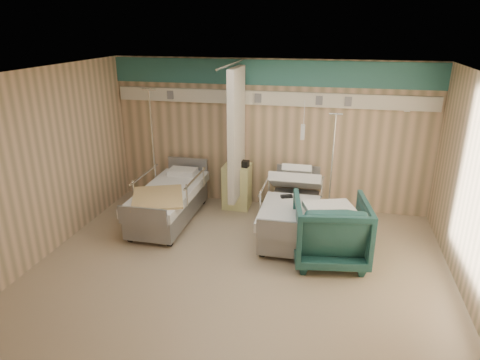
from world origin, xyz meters
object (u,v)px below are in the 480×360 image
object	(u,v)px
bedside_cabinet	(237,186)
visitor_armchair	(330,230)
bed_right	(291,216)
bed_left	(169,205)
iv_stand_right	(329,197)
iv_stand_left	(155,178)

from	to	relation	value
bedside_cabinet	visitor_armchair	xyz separation A→B (m)	(1.80, -1.65, 0.07)
visitor_armchair	bed_right	bearing A→B (deg)	-58.08
bed_left	visitor_armchair	bearing A→B (deg)	-14.74
bed_right	bed_left	size ratio (longest dim) A/B	1.00
bedside_cabinet	iv_stand_right	size ratio (longest dim) A/B	0.44
iv_stand_right	visitor_armchair	bearing A→B (deg)	-88.41
visitor_armchair	iv_stand_right	world-z (taller)	iv_stand_right
bedside_cabinet	iv_stand_left	bearing A→B (deg)	-179.63
bedside_cabinet	visitor_armchair	bearing A→B (deg)	-42.51
bedside_cabinet	iv_stand_left	xyz separation A→B (m)	(-1.69, -0.01, 0.03)
bedside_cabinet	iv_stand_left	distance (m)	1.69
iv_stand_right	iv_stand_left	world-z (taller)	iv_stand_left
bed_left	bedside_cabinet	world-z (taller)	bedside_cabinet
bed_left	iv_stand_left	bearing A→B (deg)	125.57
bed_left	visitor_armchair	size ratio (longest dim) A/B	1.98
bed_right	bedside_cabinet	distance (m)	1.46
iv_stand_right	iv_stand_left	bearing A→B (deg)	178.20
bed_left	bedside_cabinet	bearing A→B (deg)	40.60
bedside_cabinet	iv_stand_right	world-z (taller)	iv_stand_right
bedside_cabinet	iv_stand_right	xyz separation A→B (m)	(1.76, -0.12, -0.03)
visitor_armchair	bed_left	bearing A→B (deg)	-23.74
bed_right	bedside_cabinet	xyz separation A→B (m)	(-1.15, 0.90, 0.11)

